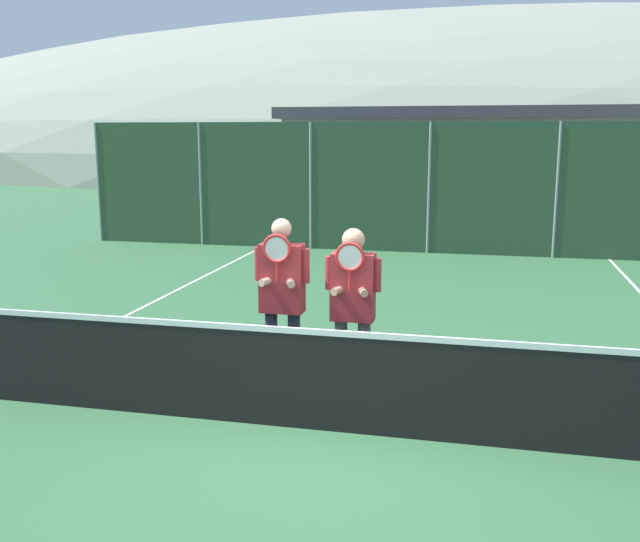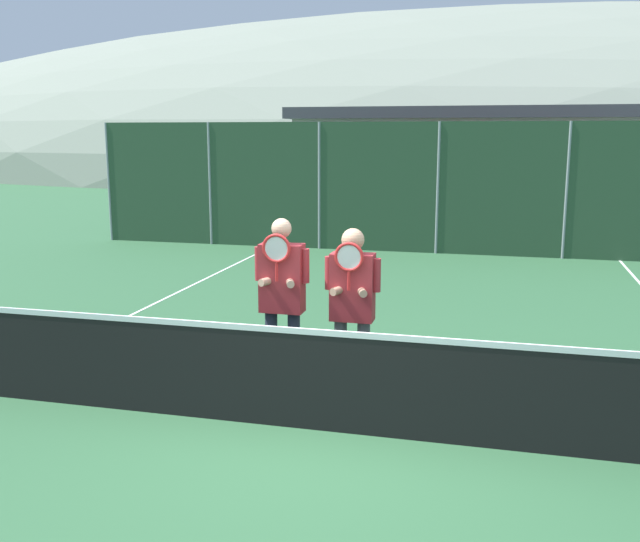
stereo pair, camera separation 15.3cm
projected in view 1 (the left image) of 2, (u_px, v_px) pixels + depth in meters
name	position (u px, v px, depth m)	size (l,w,h in m)	color
ground_plane	(335.00, 431.00, 6.62)	(120.00, 120.00, 0.00)	#2D5B38
hill_distant	(473.00, 164.00, 62.58)	(123.94, 68.86, 24.10)	gray
clubhouse_building	(487.00, 161.00, 24.11)	(13.55, 5.50, 3.53)	beige
fence_back	(429.00, 188.00, 16.17)	(16.69, 0.06, 2.98)	gray
tennis_net	(335.00, 380.00, 6.53)	(10.66, 0.09, 1.08)	gray
court_line_left_sideline	(112.00, 323.00, 10.37)	(0.05, 16.00, 0.01)	white
player_leftmost	(282.00, 293.00, 7.35)	(0.58, 0.34, 1.88)	#232838
player_center_left	(353.00, 300.00, 7.17)	(0.57, 0.34, 1.80)	#56565B
car_far_left	(312.00, 198.00, 20.27)	(4.50, 1.97, 1.77)	slate
car_left_of_center	(495.00, 201.00, 19.03)	(4.24, 2.10, 1.86)	maroon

